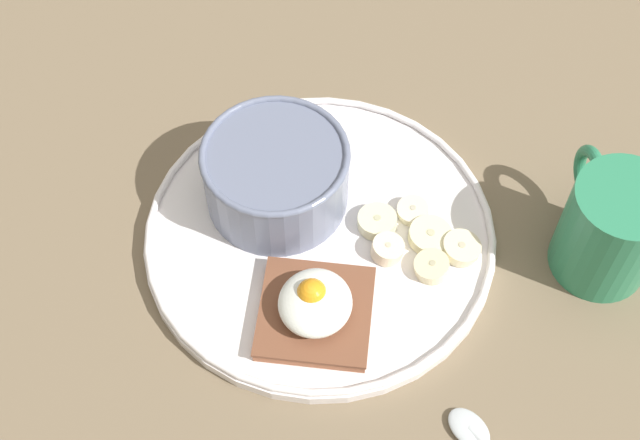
{
  "coord_description": "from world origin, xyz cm",
  "views": [
    {
      "loc": [
        -38.2,
        -9.75,
        65.32
      ],
      "look_at": [
        0.0,
        0.0,
        5.0
      ],
      "focal_mm": 50.0,
      "sensor_mm": 36.0,
      "label": 1
    }
  ],
  "objects_px": {
    "banana_slice_front": "(430,236)",
    "banana_slice_inner": "(432,267)",
    "toast_slice": "(315,313)",
    "poached_egg": "(315,302)",
    "coffee_mug": "(611,227)",
    "banana_slice_back": "(461,248)",
    "banana_slice_outer": "(413,211)",
    "banana_slice_right": "(388,249)",
    "banana_slice_left": "(377,222)",
    "oatmeal_bowl": "(276,176)"
  },
  "relations": [
    {
      "from": "banana_slice_front",
      "to": "banana_slice_inner",
      "type": "distance_m",
      "value": 0.03
    },
    {
      "from": "toast_slice",
      "to": "banana_slice_front",
      "type": "xyz_separation_m",
      "value": [
        0.09,
        -0.07,
        -0.0
      ]
    },
    {
      "from": "poached_egg",
      "to": "coffee_mug",
      "type": "height_order",
      "value": "coffee_mug"
    },
    {
      "from": "banana_slice_back",
      "to": "banana_slice_inner",
      "type": "xyz_separation_m",
      "value": [
        -0.02,
        0.02,
        0.0
      ]
    },
    {
      "from": "banana_slice_outer",
      "to": "coffee_mug",
      "type": "distance_m",
      "value": 0.16
    },
    {
      "from": "banana_slice_right",
      "to": "banana_slice_front",
      "type": "bearing_deg",
      "value": -54.32
    },
    {
      "from": "banana_slice_left",
      "to": "banana_slice_outer",
      "type": "xyz_separation_m",
      "value": [
        0.02,
        -0.03,
        -0.0
      ]
    },
    {
      "from": "oatmeal_bowl",
      "to": "banana_slice_right",
      "type": "distance_m",
      "value": 0.11
    },
    {
      "from": "oatmeal_bowl",
      "to": "banana_slice_front",
      "type": "distance_m",
      "value": 0.14
    },
    {
      "from": "banana_slice_left",
      "to": "banana_slice_right",
      "type": "relative_size",
      "value": 1.38
    },
    {
      "from": "toast_slice",
      "to": "banana_slice_inner",
      "type": "bearing_deg",
      "value": -51.62
    },
    {
      "from": "poached_egg",
      "to": "banana_slice_inner",
      "type": "distance_m",
      "value": 0.1
    },
    {
      "from": "banana_slice_outer",
      "to": "coffee_mug",
      "type": "xyz_separation_m",
      "value": [
        0.0,
        -0.15,
        0.03
      ]
    },
    {
      "from": "banana_slice_left",
      "to": "toast_slice",
      "type": "bearing_deg",
      "value": 163.41
    },
    {
      "from": "banana_slice_back",
      "to": "banana_slice_right",
      "type": "xyz_separation_m",
      "value": [
        -0.02,
        0.06,
        0.0
      ]
    },
    {
      "from": "banana_slice_front",
      "to": "coffee_mug",
      "type": "bearing_deg",
      "value": -81.1
    },
    {
      "from": "toast_slice",
      "to": "banana_slice_back",
      "type": "bearing_deg",
      "value": -48.97
    },
    {
      "from": "toast_slice",
      "to": "banana_slice_outer",
      "type": "xyz_separation_m",
      "value": [
        0.11,
        -0.05,
        -0.0
      ]
    },
    {
      "from": "poached_egg",
      "to": "banana_slice_outer",
      "type": "distance_m",
      "value": 0.13
    },
    {
      "from": "banana_slice_front",
      "to": "coffee_mug",
      "type": "distance_m",
      "value": 0.14
    },
    {
      "from": "banana_slice_inner",
      "to": "coffee_mug",
      "type": "bearing_deg",
      "value": -68.62
    },
    {
      "from": "banana_slice_front",
      "to": "banana_slice_inner",
      "type": "xyz_separation_m",
      "value": [
        -0.03,
        -0.01,
        0.0
      ]
    },
    {
      "from": "oatmeal_bowl",
      "to": "banana_slice_front",
      "type": "height_order",
      "value": "oatmeal_bowl"
    },
    {
      "from": "banana_slice_back",
      "to": "banana_slice_outer",
      "type": "xyz_separation_m",
      "value": [
        0.03,
        0.05,
        -0.0
      ]
    },
    {
      "from": "banana_slice_right",
      "to": "oatmeal_bowl",
      "type": "bearing_deg",
      "value": 72.47
    },
    {
      "from": "oatmeal_bowl",
      "to": "banana_slice_back",
      "type": "relative_size",
      "value": 3.25
    },
    {
      "from": "oatmeal_bowl",
      "to": "toast_slice",
      "type": "height_order",
      "value": "oatmeal_bowl"
    },
    {
      "from": "oatmeal_bowl",
      "to": "banana_slice_outer",
      "type": "height_order",
      "value": "oatmeal_bowl"
    },
    {
      "from": "banana_slice_right",
      "to": "coffee_mug",
      "type": "height_order",
      "value": "coffee_mug"
    },
    {
      "from": "oatmeal_bowl",
      "to": "banana_slice_right",
      "type": "xyz_separation_m",
      "value": [
        -0.03,
        -0.1,
        -0.02
      ]
    },
    {
      "from": "banana_slice_front",
      "to": "banana_slice_right",
      "type": "relative_size",
      "value": 1.12
    },
    {
      "from": "toast_slice",
      "to": "banana_slice_front",
      "type": "bearing_deg",
      "value": -38.37
    },
    {
      "from": "coffee_mug",
      "to": "banana_slice_left",
      "type": "bearing_deg",
      "value": 95.94
    },
    {
      "from": "banana_slice_inner",
      "to": "coffee_mug",
      "type": "distance_m",
      "value": 0.14
    },
    {
      "from": "poached_egg",
      "to": "banana_slice_inner",
      "type": "relative_size",
      "value": 1.54
    },
    {
      "from": "poached_egg",
      "to": "coffee_mug",
      "type": "xyz_separation_m",
      "value": [
        0.11,
        -0.21,
        0.01
      ]
    },
    {
      "from": "oatmeal_bowl",
      "to": "banana_slice_right",
      "type": "relative_size",
      "value": 3.66
    },
    {
      "from": "banana_slice_inner",
      "to": "banana_slice_outer",
      "type": "bearing_deg",
      "value": 26.83
    },
    {
      "from": "banana_slice_right",
      "to": "banana_slice_outer",
      "type": "xyz_separation_m",
      "value": [
        0.04,
        -0.01,
        -0.0
      ]
    },
    {
      "from": "poached_egg",
      "to": "banana_slice_left",
      "type": "relative_size",
      "value": 1.29
    },
    {
      "from": "banana_slice_back",
      "to": "coffee_mug",
      "type": "relative_size",
      "value": 0.34
    },
    {
      "from": "banana_slice_inner",
      "to": "banana_slice_outer",
      "type": "distance_m",
      "value": 0.06
    },
    {
      "from": "banana_slice_right",
      "to": "banana_slice_inner",
      "type": "distance_m",
      "value": 0.04
    },
    {
      "from": "toast_slice",
      "to": "banana_slice_back",
      "type": "xyz_separation_m",
      "value": [
        0.09,
        -0.1,
        -0.0
      ]
    },
    {
      "from": "banana_slice_left",
      "to": "coffee_mug",
      "type": "bearing_deg",
      "value": -84.06
    },
    {
      "from": "banana_slice_back",
      "to": "banana_slice_outer",
      "type": "distance_m",
      "value": 0.05
    },
    {
      "from": "toast_slice",
      "to": "coffee_mug",
      "type": "bearing_deg",
      "value": -61.43
    },
    {
      "from": "banana_slice_front",
      "to": "banana_slice_right",
      "type": "xyz_separation_m",
      "value": [
        -0.02,
        0.03,
        0.0
      ]
    },
    {
      "from": "banana_slice_outer",
      "to": "coffee_mug",
      "type": "bearing_deg",
      "value": -89.79
    },
    {
      "from": "banana_slice_left",
      "to": "banana_slice_right",
      "type": "xyz_separation_m",
      "value": [
        -0.02,
        -0.01,
        0.0
      ]
    }
  ]
}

